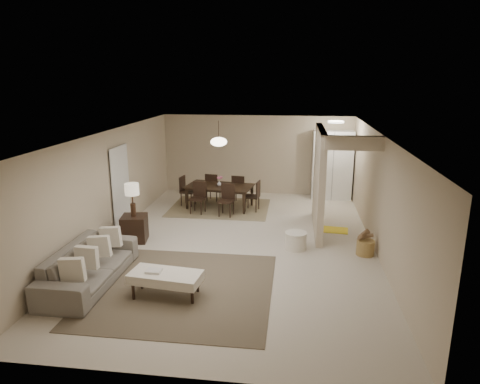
# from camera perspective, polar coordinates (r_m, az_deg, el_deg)

# --- Properties ---
(floor) EXTENTS (9.00, 9.00, 0.00)m
(floor) POSITION_cam_1_polar(r_m,az_deg,el_deg) (9.75, -0.20, -6.97)
(floor) COLOR beige
(floor) RESTS_ON ground
(ceiling) EXTENTS (9.00, 9.00, 0.00)m
(ceiling) POSITION_cam_1_polar(r_m,az_deg,el_deg) (9.11, -0.21, 7.76)
(ceiling) COLOR white
(ceiling) RESTS_ON back_wall
(back_wall) EXTENTS (6.00, 0.00, 6.00)m
(back_wall) POSITION_cam_1_polar(r_m,az_deg,el_deg) (13.72, 2.27, 4.97)
(back_wall) COLOR #C7B297
(back_wall) RESTS_ON floor
(left_wall) EXTENTS (0.00, 9.00, 9.00)m
(left_wall) POSITION_cam_1_polar(r_m,az_deg,el_deg) (10.18, -17.20, 0.69)
(left_wall) COLOR #C7B297
(left_wall) RESTS_ON floor
(right_wall) EXTENTS (0.00, 9.00, 9.00)m
(right_wall) POSITION_cam_1_polar(r_m,az_deg,el_deg) (9.45, 18.14, -0.46)
(right_wall) COLOR #C7B297
(right_wall) RESTS_ON floor
(partition) EXTENTS (0.15, 2.50, 2.50)m
(partition) POSITION_cam_1_polar(r_m,az_deg,el_deg) (10.51, 10.49, 1.56)
(partition) COLOR #C7B297
(partition) RESTS_ON floor
(doorway) EXTENTS (0.04, 0.90, 2.04)m
(doorway) POSITION_cam_1_polar(r_m,az_deg,el_deg) (10.75, -15.66, 0.30)
(doorway) COLOR black
(doorway) RESTS_ON floor
(pantry_cabinet) EXTENTS (1.20, 0.55, 2.10)m
(pantry_cabinet) POSITION_cam_1_polar(r_m,az_deg,el_deg) (13.41, 12.19, 3.53)
(pantry_cabinet) COLOR white
(pantry_cabinet) RESTS_ON floor
(flush_light) EXTENTS (0.44, 0.44, 0.05)m
(flush_light) POSITION_cam_1_polar(r_m,az_deg,el_deg) (12.27, 12.67, 9.11)
(flush_light) COLOR white
(flush_light) RESTS_ON ceiling
(living_rug) EXTENTS (3.20, 3.20, 0.01)m
(living_rug) POSITION_cam_1_polar(r_m,az_deg,el_deg) (7.92, -7.72, -12.58)
(living_rug) COLOR brown
(living_rug) RESTS_ON floor
(sofa) EXTENTS (2.41, 0.94, 0.70)m
(sofa) POSITION_cam_1_polar(r_m,az_deg,el_deg) (8.36, -19.44, -9.18)
(sofa) COLOR slate
(sofa) RESTS_ON floor
(ottoman_bench) EXTENTS (1.28, 0.70, 0.44)m
(ottoman_bench) POSITION_cam_1_polar(r_m,az_deg,el_deg) (7.56, -9.90, -11.15)
(ottoman_bench) COLOR white
(ottoman_bench) RESTS_ON living_rug
(side_table) EXTENTS (0.63, 0.63, 0.60)m
(side_table) POSITION_cam_1_polar(r_m,az_deg,el_deg) (10.14, -13.89, -4.73)
(side_table) COLOR black
(side_table) RESTS_ON floor
(table_lamp) EXTENTS (0.32, 0.32, 0.76)m
(table_lamp) POSITION_cam_1_polar(r_m,az_deg,el_deg) (9.88, -14.20, -0.02)
(table_lamp) COLOR #432B1C
(table_lamp) RESTS_ON side_table
(round_pouf) EXTENTS (0.48, 0.48, 0.38)m
(round_pouf) POSITION_cam_1_polar(r_m,az_deg,el_deg) (9.51, 7.44, -6.46)
(round_pouf) COLOR white
(round_pouf) RESTS_ON floor
(wicker_basket) EXTENTS (0.46, 0.46, 0.32)m
(wicker_basket) POSITION_cam_1_polar(r_m,az_deg,el_deg) (9.52, 16.37, -7.13)
(wicker_basket) COLOR olive
(wicker_basket) RESTS_ON floor
(dining_rug) EXTENTS (2.80, 2.10, 0.01)m
(dining_rug) POSITION_cam_1_polar(r_m,az_deg,el_deg) (12.38, -2.74, -2.10)
(dining_rug) COLOR #837251
(dining_rug) RESTS_ON floor
(dining_table) EXTENTS (2.01, 1.32, 0.66)m
(dining_table) POSITION_cam_1_polar(r_m,az_deg,el_deg) (12.29, -2.76, -0.66)
(dining_table) COLOR black
(dining_table) RESTS_ON dining_rug
(dining_chairs) EXTENTS (2.36, 1.85, 0.87)m
(dining_chairs) POSITION_cam_1_polar(r_m,az_deg,el_deg) (12.26, -2.76, -0.19)
(dining_chairs) COLOR black
(dining_chairs) RESTS_ON dining_rug
(vase) EXTENTS (0.18, 0.18, 0.14)m
(vase) POSITION_cam_1_polar(r_m,az_deg,el_deg) (12.18, -2.78, 1.15)
(vase) COLOR white
(vase) RESTS_ON dining_table
(yellow_mat) EXTENTS (0.84, 0.57, 0.01)m
(yellow_mat) POSITION_cam_1_polar(r_m,az_deg,el_deg) (10.86, 12.10, -4.93)
(yellow_mat) COLOR yellow
(yellow_mat) RESTS_ON floor
(pendant_light) EXTENTS (0.46, 0.46, 0.71)m
(pendant_light) POSITION_cam_1_polar(r_m,az_deg,el_deg) (11.95, -2.85, 6.70)
(pendant_light) COLOR #432B1C
(pendant_light) RESTS_ON ceiling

